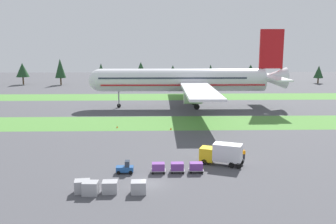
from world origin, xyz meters
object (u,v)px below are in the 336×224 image
at_px(cargo_dolly_third, 196,167).
at_px(uld_container_1, 82,186).
at_px(cargo_dolly_second, 177,167).
at_px(taxiway_marker_1, 171,129).
at_px(uld_container_2, 110,187).
at_px(baggage_tug, 125,168).
at_px(ground_crew_marshaller, 244,154).
at_px(taxiway_marker_0, 117,127).
at_px(catering_truck, 222,153).
at_px(airliner, 188,80).
at_px(cargo_dolly_lead, 158,167).
at_px(ground_crew_loader, 206,152).
at_px(uld_container_3, 139,187).
at_px(uld_container_0, 90,188).

height_order(cargo_dolly_third, uld_container_1, uld_container_1).
distance_m(cargo_dolly_second, uld_container_1, 14.92).
bearing_deg(taxiway_marker_1, uld_container_2, -104.56).
relative_size(baggage_tug, taxiway_marker_1, 4.69).
relative_size(baggage_tug, ground_crew_marshaller, 1.50).
xyz_separation_m(ground_crew_marshaller, taxiway_marker_0, (-24.23, 24.22, -0.70)).
xyz_separation_m(catering_truck, taxiway_marker_0, (-19.89, 27.21, -1.71)).
xyz_separation_m(airliner, baggage_tug, (-14.07, -58.35, -7.64)).
distance_m(ground_crew_marshaller, taxiway_marker_1, 24.93).
height_order(cargo_dolly_second, taxiway_marker_0, cargo_dolly_second).
bearing_deg(ground_crew_marshaller, airliner, -39.04).
bearing_deg(airliner, baggage_tug, 166.61).
height_order(ground_crew_marshaller, uld_container_2, ground_crew_marshaller).
height_order(cargo_dolly_lead, cargo_dolly_second, same).
height_order(uld_container_1, taxiway_marker_1, uld_container_1).
height_order(uld_container_2, taxiway_marker_0, uld_container_2).
xyz_separation_m(cargo_dolly_lead, taxiway_marker_0, (-9.56, 30.73, -0.68)).
bearing_deg(cargo_dolly_second, ground_crew_loader, -35.72).
xyz_separation_m(catering_truck, uld_container_3, (-12.93, -11.28, -1.13)).
xyz_separation_m(airliner, taxiway_marker_1, (-6.11, -29.81, -8.17)).
distance_m(catering_truck, uld_container_0, 22.43).
bearing_deg(baggage_tug, uld_container_1, 144.70).
distance_m(airliner, ground_crew_marshaller, 52.65).
bearing_deg(taxiway_marker_1, cargo_dolly_third, -84.23).
bearing_deg(cargo_dolly_third, taxiway_marker_0, 26.16).
xyz_separation_m(uld_container_2, uld_container_3, (3.81, -0.29, 0.04)).
bearing_deg(baggage_tug, cargo_dolly_second, -90.00).
height_order(airliner, uld_container_1, airliner).
relative_size(catering_truck, taxiway_marker_1, 13.15).
distance_m(cargo_dolly_third, uld_container_3, 11.47).
xyz_separation_m(baggage_tug, taxiway_marker_0, (-4.54, 30.77, -0.57)).
bearing_deg(taxiway_marker_0, cargo_dolly_second, -67.91).
bearing_deg(ground_crew_loader, catering_truck, -166.71).
relative_size(uld_container_2, taxiway_marker_1, 3.60).
distance_m(cargo_dolly_second, catering_truck, 8.27).
bearing_deg(taxiway_marker_0, uld_container_0, -89.00).
relative_size(cargo_dolly_second, taxiway_marker_1, 3.98).
relative_size(uld_container_1, taxiway_marker_0, 4.15).
relative_size(catering_truck, uld_container_0, 3.66).
height_order(cargo_dolly_second, cargo_dolly_third, same).
bearing_deg(cargo_dolly_lead, catering_truck, -71.61).
bearing_deg(taxiway_marker_1, cargo_dolly_second, -90.05).
xyz_separation_m(cargo_dolly_lead, uld_container_1, (-10.09, -7.31, -0.07)).
distance_m(cargo_dolly_second, ground_crew_marshaller, 13.43).
relative_size(airliner, taxiway_marker_1, 132.69).
xyz_separation_m(airliner, uld_container_3, (-11.64, -66.06, -7.63)).
bearing_deg(ground_crew_loader, uld_container_3, 132.50).
bearing_deg(uld_container_3, uld_container_0, -177.67).
xyz_separation_m(airliner, ground_crew_loader, (-0.71, -50.61, -7.51)).
xyz_separation_m(baggage_tug, uld_container_1, (-5.07, -7.28, 0.04)).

